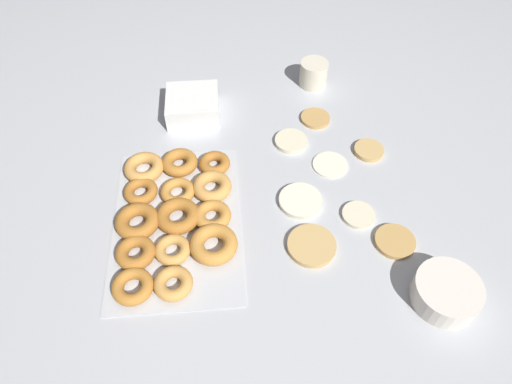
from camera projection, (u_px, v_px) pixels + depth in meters
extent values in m
plane|color=#B2B5BA|center=(283.00, 185.00, 1.20)|extent=(3.00, 3.00, 0.00)
cylinder|color=tan|center=(315.00, 118.00, 1.35)|extent=(0.09, 0.09, 0.01)
cylinder|color=beige|center=(358.00, 215.00, 1.13)|extent=(0.08, 0.08, 0.01)
cylinder|color=tan|center=(312.00, 246.00, 1.07)|extent=(0.12, 0.12, 0.01)
cylinder|color=beige|center=(291.00, 141.00, 1.29)|extent=(0.09, 0.09, 0.01)
cylinder|color=tan|center=(395.00, 241.00, 1.08)|extent=(0.10, 0.10, 0.01)
cylinder|color=silver|center=(330.00, 164.00, 1.24)|extent=(0.10, 0.10, 0.01)
cylinder|color=tan|center=(369.00, 150.00, 1.27)|extent=(0.08, 0.08, 0.01)
cylinder|color=silver|center=(300.00, 201.00, 1.16)|extent=(0.11, 0.11, 0.01)
cube|color=silver|center=(177.00, 222.00, 1.12)|extent=(0.47, 0.31, 0.01)
torus|color=#D19347|center=(144.00, 168.00, 1.21)|extent=(0.10, 0.10, 0.03)
torus|color=#AD6B28|center=(141.00, 191.00, 1.16)|extent=(0.09, 0.09, 0.03)
torus|color=#AD6B28|center=(137.00, 221.00, 1.10)|extent=(0.11, 0.11, 0.03)
torus|color=#AD6B28|center=(135.00, 253.00, 1.04)|extent=(0.09, 0.09, 0.03)
torus|color=#B7752D|center=(133.00, 286.00, 0.99)|extent=(0.09, 0.09, 0.03)
torus|color=#B7752D|center=(180.00, 163.00, 1.22)|extent=(0.10, 0.10, 0.03)
torus|color=#C68438|center=(178.00, 192.00, 1.16)|extent=(0.09, 0.09, 0.03)
torus|color=#AD6B28|center=(178.00, 216.00, 1.11)|extent=(0.11, 0.11, 0.03)
torus|color=#D19347|center=(173.00, 250.00, 1.05)|extent=(0.08, 0.08, 0.03)
torus|color=#D19347|center=(173.00, 283.00, 1.00)|extent=(0.09, 0.09, 0.03)
torus|color=#AD6B28|center=(215.00, 163.00, 1.22)|extent=(0.08, 0.08, 0.03)
torus|color=#D19347|center=(212.00, 186.00, 1.17)|extent=(0.10, 0.10, 0.03)
torus|color=#C68438|center=(213.00, 215.00, 1.11)|extent=(0.09, 0.09, 0.03)
torus|color=#C68438|center=(214.00, 244.00, 1.06)|extent=(0.11, 0.11, 0.03)
cylinder|color=silver|center=(446.00, 292.00, 0.97)|extent=(0.14, 0.14, 0.06)
cube|color=white|center=(194.00, 111.00, 1.37)|extent=(0.15, 0.15, 0.02)
cube|color=white|center=(193.00, 105.00, 1.35)|extent=(0.15, 0.15, 0.02)
cube|color=white|center=(192.00, 99.00, 1.33)|extent=(0.15, 0.15, 0.02)
cylinder|color=beige|center=(314.00, 74.00, 1.43)|extent=(0.09, 0.09, 0.08)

